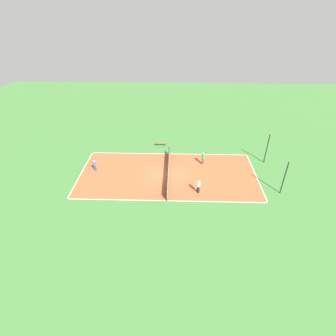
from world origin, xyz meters
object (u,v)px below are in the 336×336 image
Objects in this scene: tennis_ball_right_alley at (195,184)px; tennis_net at (168,170)px; player_near_white at (198,186)px; player_far_green at (203,157)px; player_near_blue at (95,165)px; fence_post_back_left at (267,149)px; fence_post_back_right at (284,178)px; tennis_ball_far_baseline at (207,180)px; bench at (161,143)px; tennis_ball_near_net at (241,186)px.

tennis_net is at bearing -121.53° from tennis_ball_right_alley.
player_far_green is at bearing -33.45° from player_near_white.
fence_post_back_left is (-2.55, 20.92, 1.15)m from player_near_blue.
player_far_green reaches higher than tennis_net.
player_far_green is at bearing -125.44° from fence_post_back_right.
player_near_white is at bearing 44.65° from tennis_net.
fence_post_back_left is at bearing -77.67° from player_near_white.
bench is at bearing -145.12° from tennis_ball_far_baseline.
bench is at bearing -127.62° from fence_post_back_right.
player_near_blue is 19.90× the size of tennis_ball_far_baseline.
player_near_white is 0.42× the size of fence_post_back_left.
tennis_ball_right_alley is (8.98, 4.23, -0.33)m from bench.
bench reaches higher than tennis_ball_near_net.
fence_post_back_right is (2.06, 7.59, 1.88)m from tennis_ball_far_baseline.
player_near_blue is 13.21m from player_far_green.
tennis_ball_far_baseline is 0.02× the size of fence_post_back_right.
tennis_net is at bearing -75.48° from fence_post_back_left.
player_near_blue is 0.35× the size of fence_post_back_left.
player_near_white is at bearing -53.52° from fence_post_back_left.
tennis_ball_far_baseline is at bearing 76.57° from tennis_net.
tennis_ball_far_baseline is (-1.13, -3.59, 0.00)m from tennis_ball_near_net.
player_near_blue is 0.83× the size of player_far_green.
tennis_net is 2.48× the size of fence_post_back_right.
tennis_ball_right_alley is 0.02× the size of fence_post_back_left.
fence_post_back_right is at bearing 0.00° from fence_post_back_left.
player_far_green is at bearing -140.40° from tennis_ball_near_net.
tennis_ball_right_alley is (4.31, -1.23, -0.90)m from player_far_green.
fence_post_back_left reaches higher than bench.
player_far_green reaches higher than tennis_ball_far_baseline.
bench is 22.35× the size of tennis_ball_right_alley.
tennis_net is 4.68m from tennis_ball_far_baseline.
fence_post_back_right is at bearing -37.62° from bench.
fence_post_back_left is at bearing -16.64° from bench.
tennis_net reaches higher than tennis_ball_near_net.
tennis_net is 12.59m from fence_post_back_left.
player_far_green is 4.57m from tennis_ball_right_alley.
tennis_ball_right_alley is 1.00× the size of tennis_ball_near_net.
player_far_green is (4.67, 5.46, 0.57)m from bench.
tennis_net is 3.61m from tennis_ball_right_alley.
player_near_white is 23.89× the size of tennis_ball_far_baseline.
player_far_green is 6.10m from tennis_ball_near_net.
player_near_white is 10.98m from fence_post_back_left.
player_near_white is 8.85m from fence_post_back_right.
tennis_ball_near_net is at bearing -45.05° from bench.
tennis_ball_right_alley is 5.08m from tennis_ball_near_net.
player_near_blue is at bearing 122.51° from player_far_green.
player_near_blue reaches higher than tennis_ball_right_alley.
fence_post_back_left reaches higher than tennis_ball_right_alley.
fence_post_back_left is at bearing -149.72° from player_near_blue.
fence_post_back_left is 1.00× the size of fence_post_back_right.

